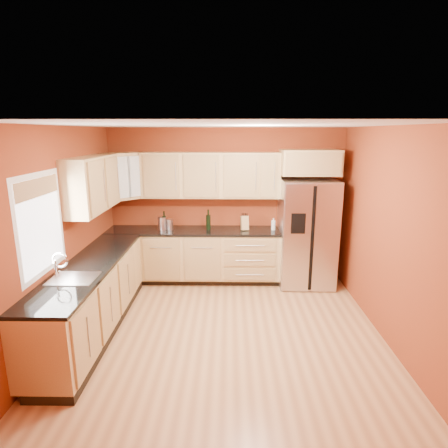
{
  "coord_description": "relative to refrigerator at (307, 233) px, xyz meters",
  "views": [
    {
      "loc": [
        0.06,
        -4.4,
        2.52
      ],
      "look_at": [
        -0.02,
        0.9,
        1.22
      ],
      "focal_mm": 30.0,
      "sensor_mm": 36.0,
      "label": 1
    }
  ],
  "objects": [
    {
      "name": "wine_bottle_a",
      "position": [
        -2.39,
        0.08,
        0.19
      ],
      "size": [
        0.09,
        0.09,
        0.31
      ],
      "primitive_type": null,
      "rotation": [
        0.0,
        0.0,
        -0.37
      ],
      "color": "black",
      "rests_on": "countertop_back"
    },
    {
      "name": "countertop_left",
      "position": [
        -3.04,
        -1.62,
        0.01
      ],
      "size": [
        0.62,
        2.8,
        0.04
      ],
      "primitive_type": "cube",
      "color": "black",
      "rests_on": "base_cabinets_left"
    },
    {
      "name": "base_cabinets_back",
      "position": [
        -1.9,
        0.07,
        -0.45
      ],
      "size": [
        2.9,
        0.6,
        0.88
      ],
      "primitive_type": "cube",
      "color": "tan",
      "rests_on": "floor"
    },
    {
      "name": "countertop_back",
      "position": [
        -1.9,
        0.06,
        0.01
      ],
      "size": [
        2.9,
        0.62,
        0.04
      ],
      "primitive_type": "cube",
      "color": "black",
      "rests_on": "base_cabinets_back"
    },
    {
      "name": "window",
      "position": [
        -3.33,
        -2.12,
        0.66
      ],
      "size": [
        0.03,
        0.9,
        1.0
      ],
      "primitive_type": "cube",
      "color": "white",
      "rests_on": "wall_left"
    },
    {
      "name": "sink_faucet",
      "position": [
        -3.04,
        -2.12,
        0.18
      ],
      "size": [
        0.5,
        0.42,
        0.3
      ],
      "primitive_type": null,
      "color": "white",
      "rests_on": "countertop_left"
    },
    {
      "name": "upper_cabinets_left",
      "position": [
        -3.19,
        -0.9,
        0.94
      ],
      "size": [
        0.33,
        1.35,
        0.75
      ],
      "primitive_type": "cube",
      "color": "tan",
      "rests_on": "wall_left"
    },
    {
      "name": "ceiling",
      "position": [
        -1.35,
        -1.62,
        1.71
      ],
      "size": [
        4.0,
        4.0,
        0.0
      ],
      "primitive_type": "plane",
      "color": "silver",
      "rests_on": "wall_back"
    },
    {
      "name": "corner_upper_cabinet",
      "position": [
        -3.02,
        0.04,
        0.94
      ],
      "size": [
        0.67,
        0.67,
        0.75
      ],
      "primitive_type": "cube",
      "rotation": [
        0.0,
        0.0,
        0.79
      ],
      "color": "tan",
      "rests_on": "wall_back"
    },
    {
      "name": "canister_left",
      "position": [
        -2.29,
        0.06,
        0.12
      ],
      "size": [
        0.14,
        0.14,
        0.18
      ],
      "primitive_type": "cylinder",
      "rotation": [
        0.0,
        0.0,
        0.35
      ],
      "color": "silver",
      "rests_on": "countertop_back"
    },
    {
      "name": "refrigerator",
      "position": [
        0.0,
        0.0,
        0.0
      ],
      "size": [
        0.9,
        0.75,
        1.78
      ],
      "primitive_type": "cube",
      "color": "silver",
      "rests_on": "floor"
    },
    {
      "name": "canister_right",
      "position": [
        -2.42,
        0.06,
        0.14
      ],
      "size": [
        0.14,
        0.14,
        0.22
      ],
      "primitive_type": "cylinder",
      "rotation": [
        0.0,
        0.0,
        0.06
      ],
      "color": "silver",
      "rests_on": "countertop_back"
    },
    {
      "name": "over_fridge_cabinet",
      "position": [
        0.0,
        0.07,
        1.16
      ],
      "size": [
        0.92,
        0.6,
        0.4
      ],
      "primitive_type": "cube",
      "color": "tan",
      "rests_on": "wall_back"
    },
    {
      "name": "soap_dispenser",
      "position": [
        -0.55,
        0.07,
        0.13
      ],
      "size": [
        0.08,
        0.08,
        0.2
      ],
      "primitive_type": "cylinder",
      "rotation": [
        0.0,
        0.0,
        -0.29
      ],
      "color": "white",
      "rests_on": "countertop_back"
    },
    {
      "name": "floor",
      "position": [
        -1.35,
        -1.62,
        -0.89
      ],
      "size": [
        4.0,
        4.0,
        0.0
      ],
      "primitive_type": "plane",
      "color": "#A3683F",
      "rests_on": "ground"
    },
    {
      "name": "knife_block",
      "position": [
        -1.03,
        0.07,
        0.15
      ],
      "size": [
        0.14,
        0.13,
        0.24
      ],
      "primitive_type": "cube",
      "rotation": [
        0.0,
        0.0,
        0.18
      ],
      "color": "tan",
      "rests_on": "countertop_back"
    },
    {
      "name": "wall_right",
      "position": [
        0.65,
        -1.62,
        0.41
      ],
      "size": [
        0.04,
        4.0,
        2.6
      ],
      "primitive_type": "cube",
      "color": "maroon",
      "rests_on": "floor"
    },
    {
      "name": "base_cabinets_left",
      "position": [
        -3.05,
        -1.62,
        -0.45
      ],
      "size": [
        0.6,
        2.8,
        0.88
      ],
      "primitive_type": "cube",
      "color": "tan",
      "rests_on": "floor"
    },
    {
      "name": "wall_left",
      "position": [
        -3.35,
        -1.62,
        0.41
      ],
      "size": [
        0.04,
        4.0,
        2.6
      ],
      "primitive_type": "cube",
      "color": "maroon",
      "rests_on": "floor"
    },
    {
      "name": "upper_cabinets_back",
      "position": [
        -1.6,
        0.21,
        0.94
      ],
      "size": [
        2.3,
        0.33,
        0.75
      ],
      "primitive_type": "cube",
      "color": "tan",
      "rests_on": "wall_back"
    },
    {
      "name": "wine_bottle_b",
      "position": [
        -1.64,
        0.09,
        0.2
      ],
      "size": [
        0.09,
        0.09,
        0.34
      ],
      "primitive_type": null,
      "rotation": [
        0.0,
        0.0,
        0.27
      ],
      "color": "black",
      "rests_on": "countertop_back"
    },
    {
      "name": "wall_front",
      "position": [
        -1.35,
        -3.62,
        0.41
      ],
      "size": [
        4.0,
        0.04,
        2.6
      ],
      "primitive_type": "cube",
      "color": "maroon",
      "rests_on": "floor"
    },
    {
      "name": "wall_back",
      "position": [
        -1.35,
        0.38,
        0.41
      ],
      "size": [
        4.0,
        0.04,
        2.6
      ],
      "primitive_type": "cube",
      "color": "maroon",
      "rests_on": "floor"
    }
  ]
}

